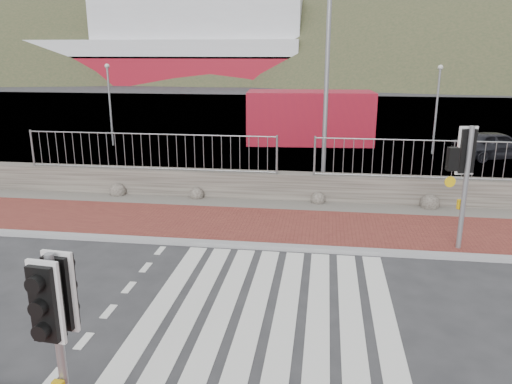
# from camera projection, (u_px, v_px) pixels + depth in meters

# --- Properties ---
(ground) EXTENTS (220.00, 220.00, 0.00)m
(ground) POSITION_uv_depth(u_px,v_px,m) (270.00, 309.00, 9.44)
(ground) COLOR #28282B
(ground) RESTS_ON ground
(sidewalk_far) EXTENTS (40.00, 3.00, 0.08)m
(sidewalk_far) POSITION_uv_depth(u_px,v_px,m) (288.00, 227.00, 13.71)
(sidewalk_far) COLOR brown
(sidewalk_far) RESTS_ON ground
(kerb_far) EXTENTS (40.00, 0.25, 0.12)m
(kerb_far) POSITION_uv_depth(u_px,v_px,m) (284.00, 248.00, 12.28)
(kerb_far) COLOR gray
(kerb_far) RESTS_ON ground
(zebra_crossing) EXTENTS (4.62, 5.60, 0.01)m
(zebra_crossing) POSITION_uv_depth(u_px,v_px,m) (270.00, 309.00, 9.43)
(zebra_crossing) COLOR silver
(zebra_crossing) RESTS_ON ground
(gravel_strip) EXTENTS (40.00, 1.50, 0.06)m
(gravel_strip) POSITION_uv_depth(u_px,v_px,m) (293.00, 206.00, 15.62)
(gravel_strip) COLOR #59544C
(gravel_strip) RESTS_ON ground
(stone_wall) EXTENTS (40.00, 0.60, 0.90)m
(stone_wall) POSITION_uv_depth(u_px,v_px,m) (295.00, 187.00, 16.27)
(stone_wall) COLOR #46403A
(stone_wall) RESTS_ON ground
(railing) EXTENTS (18.07, 0.07, 1.22)m
(railing) POSITION_uv_depth(u_px,v_px,m) (296.00, 146.00, 15.76)
(railing) COLOR gray
(railing) RESTS_ON stone_wall
(quay) EXTENTS (120.00, 40.00, 0.50)m
(quay) POSITION_uv_depth(u_px,v_px,m) (313.00, 119.00, 36.03)
(quay) COLOR #4C4C4F
(quay) RESTS_ON ground
(water) EXTENTS (220.00, 50.00, 0.05)m
(water) POSITION_uv_depth(u_px,v_px,m) (320.00, 86.00, 69.38)
(water) COLOR #3F4C54
(water) RESTS_ON ground
(ferry) EXTENTS (50.00, 16.00, 20.00)m
(ferry) POSITION_uv_depth(u_px,v_px,m) (159.00, 47.00, 75.97)
(ferry) COLOR maroon
(ferry) RESTS_ON ground
(hills_backdrop) EXTENTS (254.00, 90.00, 100.00)m
(hills_backdrop) POSITION_uv_depth(u_px,v_px,m) (352.00, 197.00, 98.58)
(hills_backdrop) COLOR #2F3922
(hills_backdrop) RESTS_ON ground
(traffic_signal_near) EXTENTS (0.39, 0.26, 2.60)m
(traffic_signal_near) POSITION_uv_depth(u_px,v_px,m) (56.00, 314.00, 5.58)
(traffic_signal_near) COLOR gray
(traffic_signal_near) RESTS_ON ground
(traffic_signal_far) EXTENTS (0.75, 0.36, 3.07)m
(traffic_signal_far) POSITION_uv_depth(u_px,v_px,m) (466.00, 162.00, 11.62)
(traffic_signal_far) COLOR gray
(traffic_signal_far) RESTS_ON ground
(streetlight) EXTENTS (1.68, 0.80, 8.28)m
(streetlight) POSITION_uv_depth(u_px,v_px,m) (332.00, 53.00, 15.80)
(streetlight) COLOR gray
(streetlight) RESTS_ON ground
(shipping_container) EXTENTS (6.69, 3.19, 2.71)m
(shipping_container) POSITION_uv_depth(u_px,v_px,m) (310.00, 117.00, 26.25)
(shipping_container) COLOR maroon
(shipping_container) RESTS_ON ground
(car_a) EXTENTS (4.07, 2.60, 1.29)m
(car_a) POSITION_uv_depth(u_px,v_px,m) (495.00, 145.00, 22.41)
(car_a) COLOR black
(car_a) RESTS_ON ground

